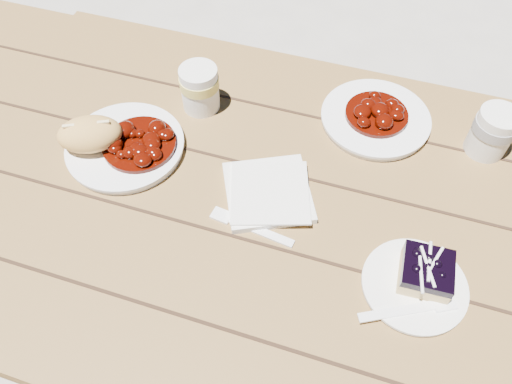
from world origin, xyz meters
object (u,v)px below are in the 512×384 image
(bread_roll, at_px, (90,134))
(second_cup, at_px, (200,89))
(picnic_table, at_px, (255,247))
(coffee_cup, at_px, (492,132))
(second_plate, at_px, (375,119))
(blueberry_cake, at_px, (426,272))
(dessert_plate, at_px, (414,286))
(main_plate, at_px, (126,147))

(bread_roll, distance_m, second_cup, 0.23)
(picnic_table, xyz_separation_m, coffee_cup, (0.39, 0.26, 0.21))
(picnic_table, bearing_deg, coffee_cup, 33.65)
(second_plate, bearing_deg, picnic_table, -122.79)
(bread_roll, relative_size, blueberry_cake, 1.48)
(dessert_plate, height_order, second_cup, second_cup)
(picnic_table, xyz_separation_m, second_cup, (-0.18, 0.20, 0.21))
(dessert_plate, relative_size, coffee_cup, 1.70)
(dessert_plate, distance_m, second_cup, 0.55)
(picnic_table, bearing_deg, main_plate, 171.42)
(dessert_plate, distance_m, blueberry_cake, 0.03)
(picnic_table, relative_size, second_cup, 20.93)
(main_plate, xyz_separation_m, second_plate, (0.45, 0.22, 0.00))
(blueberry_cake, height_order, second_cup, second_cup)
(picnic_table, xyz_separation_m, bread_roll, (-0.33, 0.02, 0.21))
(dessert_plate, distance_m, second_plate, 0.37)
(bread_roll, relative_size, second_cup, 1.26)
(bread_roll, relative_size, dessert_plate, 0.74)
(picnic_table, xyz_separation_m, dessert_plate, (0.29, -0.08, 0.17))
(blueberry_cake, relative_size, coffee_cup, 0.85)
(coffee_cup, relative_size, second_cup, 1.00)
(main_plate, height_order, second_plate, same)
(coffee_cup, xyz_separation_m, second_cup, (-0.57, -0.06, 0.00))
(second_cup, bearing_deg, blueberry_cake, -28.80)
(bread_roll, relative_size, second_plate, 0.56)
(picnic_table, height_order, second_plate, second_plate)
(main_plate, height_order, coffee_cup, coffee_cup)
(picnic_table, relative_size, main_plate, 9.01)
(picnic_table, distance_m, second_plate, 0.36)
(second_plate, bearing_deg, blueberry_cake, -68.15)
(dessert_plate, bearing_deg, picnic_table, 164.51)
(picnic_table, height_order, second_cup, second_cup)
(dessert_plate, bearing_deg, second_plate, 109.53)
(main_plate, xyz_separation_m, blueberry_cake, (0.58, -0.11, 0.02))
(bread_roll, bearing_deg, blueberry_cake, -7.90)
(blueberry_cake, bearing_deg, second_plate, 109.42)
(blueberry_cake, bearing_deg, second_cup, 148.77)
(picnic_table, bearing_deg, dessert_plate, -15.49)
(bread_roll, bearing_deg, dessert_plate, -9.36)
(bread_roll, xyz_separation_m, coffee_cup, (0.72, 0.23, 0.00))
(blueberry_cake, relative_size, second_plate, 0.38)
(main_plate, distance_m, second_plate, 0.50)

